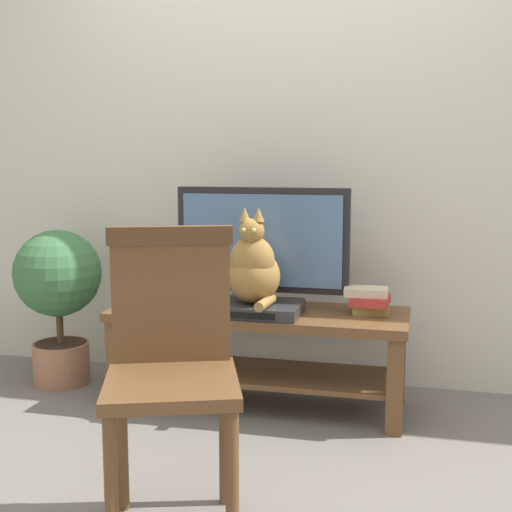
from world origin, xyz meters
TOP-DOWN VIEW (x-y plane):
  - ground_plane at (0.00, 0.00)m, footprint 12.00×12.00m
  - back_wall at (0.00, 1.00)m, footprint 7.00×0.12m
  - tv_stand at (-0.07, 0.50)m, footprint 1.39×0.49m
  - tv at (-0.07, 0.58)m, footprint 0.83×0.20m
  - media_box at (-0.07, 0.41)m, footprint 0.43×0.29m
  - cat at (-0.07, 0.40)m, footprint 0.24×0.31m
  - wooden_chair at (-0.10, -0.57)m, footprint 0.52×0.52m
  - book_stack at (0.44, 0.55)m, footprint 0.21×0.19m
  - potted_plant at (-1.15, 0.57)m, footprint 0.45×0.45m

SIDE VIEW (x-z plane):
  - ground_plane at x=0.00m, z-range 0.00..0.00m
  - tv_stand at x=-0.07m, z-range 0.10..0.57m
  - media_box at x=-0.07m, z-range 0.47..0.52m
  - potted_plant at x=-1.15m, z-range 0.10..0.91m
  - book_stack at x=0.44m, z-range 0.47..0.59m
  - wooden_chair at x=-0.10m, z-range 0.08..1.04m
  - cat at x=-0.07m, z-range 0.46..0.90m
  - tv at x=-0.07m, z-range 0.48..1.05m
  - back_wall at x=0.00m, z-range 0.00..2.80m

